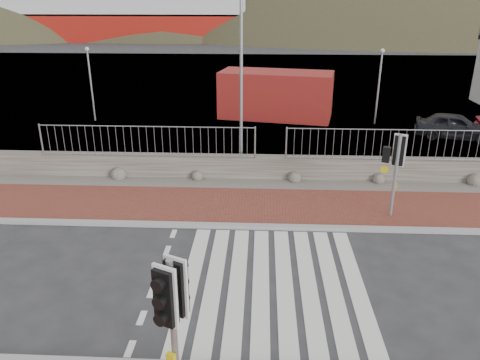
# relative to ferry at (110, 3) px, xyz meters

# --- Properties ---
(ground) EXTENTS (220.00, 220.00, 0.00)m
(ground) POSITION_rel_ferry_xyz_m (24.65, -67.90, -5.36)
(ground) COLOR #28282B
(ground) RESTS_ON ground
(sidewalk_far) EXTENTS (40.00, 3.00, 0.08)m
(sidewalk_far) POSITION_rel_ferry_xyz_m (24.65, -63.40, -5.32)
(sidewalk_far) COLOR brown
(sidewalk_far) RESTS_ON ground
(kerb_far) EXTENTS (40.00, 0.25, 0.12)m
(kerb_far) POSITION_rel_ferry_xyz_m (24.65, -64.90, -5.31)
(kerb_far) COLOR gray
(kerb_far) RESTS_ON ground
(zebra_crossing) EXTENTS (4.62, 5.60, 0.01)m
(zebra_crossing) POSITION_rel_ferry_xyz_m (24.65, -67.90, -5.36)
(zebra_crossing) COLOR silver
(zebra_crossing) RESTS_ON ground
(gravel_strip) EXTENTS (40.00, 1.50, 0.06)m
(gravel_strip) POSITION_rel_ferry_xyz_m (24.65, -61.40, -5.33)
(gravel_strip) COLOR #59544C
(gravel_strip) RESTS_ON ground
(stone_wall) EXTENTS (40.00, 0.60, 0.90)m
(stone_wall) POSITION_rel_ferry_xyz_m (24.65, -60.60, -4.91)
(stone_wall) COLOR #4D463F
(stone_wall) RESTS_ON ground
(railing) EXTENTS (18.07, 0.07, 1.22)m
(railing) POSITION_rel_ferry_xyz_m (24.65, -60.75, -3.54)
(railing) COLOR gray
(railing) RESTS_ON stone_wall
(quay) EXTENTS (120.00, 40.00, 0.50)m
(quay) POSITION_rel_ferry_xyz_m (24.65, -40.00, -5.36)
(quay) COLOR #4C4C4F
(quay) RESTS_ON ground
(water) EXTENTS (220.00, 50.00, 0.05)m
(water) POSITION_rel_ferry_xyz_m (24.65, -5.00, -5.36)
(water) COLOR #3F4C54
(water) RESTS_ON ground
(ferry) EXTENTS (50.00, 16.00, 20.00)m
(ferry) POSITION_rel_ferry_xyz_m (0.00, 0.00, 0.00)
(ferry) COLOR maroon
(ferry) RESTS_ON ground
(hills_backdrop) EXTENTS (254.00, 90.00, 100.00)m
(hills_backdrop) POSITION_rel_ferry_xyz_m (31.40, 20.00, -28.42)
(hills_backdrop) COLOR #32341F
(hills_backdrop) RESTS_ON ground
(traffic_signal_near) EXTENTS (0.49, 0.41, 2.99)m
(traffic_signal_near) POSITION_rel_ferry_xyz_m (22.89, -71.73, -3.21)
(traffic_signal_near) COLOR gray
(traffic_signal_near) RESTS_ON ground
(traffic_signal_far) EXTENTS (0.69, 0.46, 2.83)m
(traffic_signal_far) POSITION_rel_ferry_xyz_m (28.54, -63.90, -3.31)
(traffic_signal_far) COLOR gray
(traffic_signal_far) RESTS_ON ground
(streetlight) EXTENTS (1.52, 0.34, 7.16)m
(streetlight) POSITION_rel_ferry_xyz_m (23.60, -59.82, -1.33)
(streetlight) COLOR gray
(streetlight) RESTS_ON ground
(shipping_container) EXTENTS (6.81, 3.86, 2.67)m
(shipping_container) POSITION_rel_ferry_xyz_m (25.09, -50.74, -4.02)
(shipping_container) COLOR maroon
(shipping_container) RESTS_ON ground
(car_a) EXTENTS (4.09, 2.60, 1.30)m
(car_a) POSITION_rel_ferry_xyz_m (34.00, -54.70, -4.71)
(car_a) COLOR black
(car_a) RESTS_ON ground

